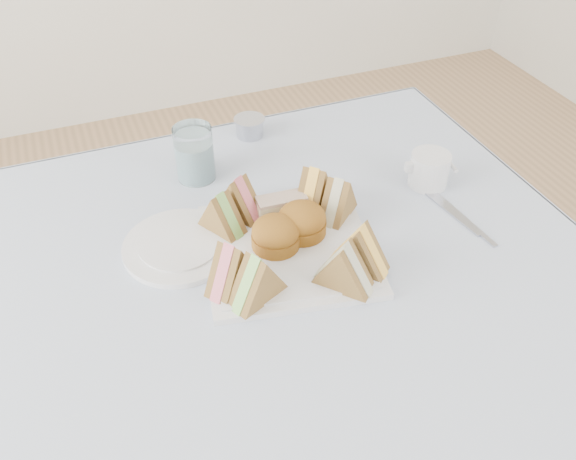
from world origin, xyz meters
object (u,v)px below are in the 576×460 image
object	(u,v)px
creamer_jug	(429,170)
water_glass	(194,153)
serving_plate	(288,250)
table	(300,407)

from	to	relation	value
creamer_jug	water_glass	bearing A→B (deg)	162.70
water_glass	serving_plate	bearing A→B (deg)	-72.46
serving_plate	table	bearing A→B (deg)	-77.00
water_glass	table	bearing A→B (deg)	-75.07
table	serving_plate	bearing A→B (deg)	92.55
table	water_glass	bearing A→B (deg)	104.93
water_glass	creamer_jug	distance (m)	0.45
table	creamer_jug	size ratio (longest dim) A/B	11.84
serving_plate	creamer_jug	bearing A→B (deg)	25.16
table	creamer_jug	world-z (taller)	creamer_jug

